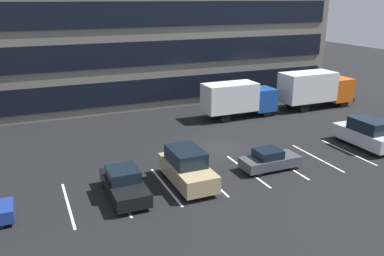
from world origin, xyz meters
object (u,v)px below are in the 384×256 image
sedan_charcoal (270,160)px  sedan_black (124,184)px  box_truck_orange (315,88)px  box_truck_blue (238,98)px  suv_silver (366,133)px  suv_tan (187,168)px

sedan_charcoal → sedan_black: sedan_black is taller
sedan_black → box_truck_orange: bearing=26.4°
box_truck_blue → box_truck_orange: (8.82, -0.00, 0.21)m
box_truck_blue → box_truck_orange: box_truck_orange is taller
sedan_charcoal → sedan_black: 9.57m
suv_silver → sedan_charcoal: bearing=-175.6°
sedan_black → box_truck_blue: bearing=39.4°
box_truck_blue → sedan_charcoal: (-4.02, -11.22, -1.20)m
box_truck_orange → sedan_black: box_truck_orange is taller
box_truck_orange → suv_tan: (-18.58, -11.06, -1.01)m
suv_silver → sedan_black: 18.51m
box_truck_orange → suv_silver: 11.28m
box_truck_blue → suv_tan: (-9.76, -11.06, -0.80)m
suv_tan → sedan_black: bearing=-178.7°
box_truck_orange → sedan_charcoal: bearing=-138.9°
box_truck_orange → suv_silver: size_ratio=1.64×
suv_tan → box_truck_blue: bearing=48.6°
box_truck_orange → suv_silver: box_truck_orange is taller
sedan_black → suv_tan: (3.83, 0.08, 0.29)m
sedan_black → sedan_charcoal: bearing=-0.4°
box_truck_orange → sedan_black: 25.06m
box_truck_orange → sedan_charcoal: box_truck_orange is taller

